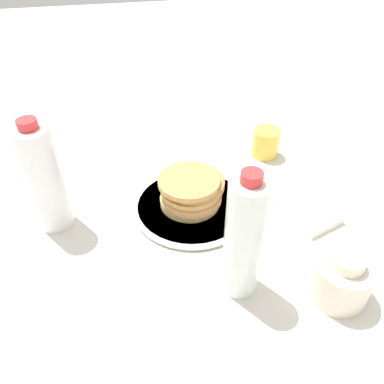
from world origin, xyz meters
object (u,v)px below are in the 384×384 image
object	(u,v)px
pancake_stack	(191,190)
water_bottle_near	(44,179)
juice_glass	(266,143)
plate	(192,206)
cream_jug	(341,279)
water_bottle_mid	(244,239)

from	to	relation	value
pancake_stack	water_bottle_near	distance (m)	0.30
pancake_stack	water_bottle_near	world-z (taller)	water_bottle_near
juice_glass	water_bottle_near	world-z (taller)	water_bottle_near
pancake_stack	water_bottle_near	xyz separation A→B (m)	(-0.01, -0.29, 0.07)
juice_glass	water_bottle_near	bearing A→B (deg)	-73.57
plate	juice_glass	bearing A→B (deg)	126.07
plate	water_bottle_near	world-z (taller)	water_bottle_near
plate	pancake_stack	bearing A→B (deg)	-160.65
cream_jug	juice_glass	bearing A→B (deg)	175.62
plate	pancake_stack	distance (m)	0.04
pancake_stack	juice_glass	xyz separation A→B (m)	(-0.17, 0.24, -0.01)
cream_jug	water_bottle_mid	bearing A→B (deg)	-108.99
plate	juice_glass	world-z (taller)	juice_glass
plate	juice_glass	distance (m)	0.30
cream_jug	water_bottle_near	bearing A→B (deg)	-120.76
pancake_stack	water_bottle_mid	distance (m)	0.24
plate	water_bottle_near	size ratio (longest dim) A/B	1.07
juice_glass	water_bottle_near	xyz separation A→B (m)	(0.16, -0.53, 0.08)
juice_glass	water_bottle_mid	size ratio (longest dim) A/B	0.29
cream_jug	water_bottle_mid	xyz separation A→B (m)	(-0.06, -0.16, 0.08)
juice_glass	water_bottle_mid	world-z (taller)	water_bottle_mid
juice_glass	cream_jug	world-z (taller)	cream_jug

